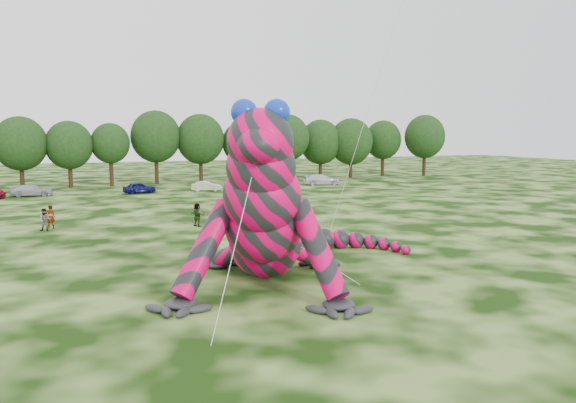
% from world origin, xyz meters
% --- Properties ---
extents(ground, '(240.00, 240.00, 0.00)m').
position_xyz_m(ground, '(0.00, 0.00, 0.00)').
color(ground, '#16330A').
rests_on(ground, ground).
extents(inflatable_gecko, '(20.99, 22.50, 9.00)m').
position_xyz_m(inflatable_gecko, '(4.79, 4.05, 4.50)').
color(inflatable_gecko, '#E50051').
rests_on(inflatable_gecko, ground).
extents(tree_7, '(6.68, 6.01, 9.48)m').
position_xyz_m(tree_7, '(-10.08, 56.80, 4.74)').
color(tree_7, black).
rests_on(tree_7, ground).
extents(tree_8, '(6.14, 5.53, 8.94)m').
position_xyz_m(tree_8, '(-4.22, 56.99, 4.47)').
color(tree_8, black).
rests_on(tree_8, ground).
extents(tree_9, '(5.27, 4.74, 8.68)m').
position_xyz_m(tree_9, '(1.06, 57.35, 4.34)').
color(tree_9, black).
rests_on(tree_9, ground).
extents(tree_10, '(7.09, 6.38, 10.50)m').
position_xyz_m(tree_10, '(7.40, 58.58, 5.25)').
color(tree_10, black).
rests_on(tree_10, ground).
extents(tree_11, '(7.01, 6.31, 10.07)m').
position_xyz_m(tree_11, '(13.79, 58.20, 5.03)').
color(tree_11, black).
rests_on(tree_11, ground).
extents(tree_12, '(5.99, 5.39, 8.97)m').
position_xyz_m(tree_12, '(20.01, 57.74, 4.49)').
color(tree_12, black).
rests_on(tree_12, ground).
extents(tree_13, '(6.83, 6.15, 10.13)m').
position_xyz_m(tree_13, '(27.13, 57.13, 5.06)').
color(tree_13, black).
rests_on(tree_13, ground).
extents(tree_14, '(6.82, 6.14, 9.40)m').
position_xyz_m(tree_14, '(33.46, 58.72, 4.70)').
color(tree_14, black).
rests_on(tree_14, ground).
extents(tree_15, '(7.17, 6.45, 9.63)m').
position_xyz_m(tree_15, '(38.47, 57.77, 4.82)').
color(tree_15, black).
rests_on(tree_15, ground).
extents(tree_16, '(6.26, 5.63, 9.37)m').
position_xyz_m(tree_16, '(45.45, 59.37, 4.69)').
color(tree_16, black).
rests_on(tree_16, ground).
extents(tree_17, '(6.98, 6.28, 10.30)m').
position_xyz_m(tree_17, '(51.95, 56.66, 5.15)').
color(tree_17, black).
rests_on(tree_17, ground).
extents(car_3, '(4.76, 2.25, 1.34)m').
position_xyz_m(car_3, '(-8.62, 48.34, 0.67)').
color(car_3, '#ABAFB5').
rests_on(car_3, ground).
extents(car_4, '(4.09, 2.11, 1.33)m').
position_xyz_m(car_4, '(3.47, 46.81, 0.67)').
color(car_4, '#0E0F48').
rests_on(car_4, ground).
extents(car_5, '(3.99, 2.01, 1.26)m').
position_xyz_m(car_5, '(11.71, 46.30, 0.63)').
color(car_5, '#BCB5AA').
rests_on(car_5, ground).
extents(car_6, '(5.16, 2.53, 1.41)m').
position_xyz_m(car_6, '(21.50, 46.91, 0.71)').
color(car_6, '#262629').
rests_on(car_6, ground).
extents(car_7, '(5.51, 2.96, 1.52)m').
position_xyz_m(car_7, '(28.71, 48.16, 0.76)').
color(car_7, silver).
rests_on(car_7, ground).
extents(spectator_5, '(1.35, 1.75, 1.85)m').
position_xyz_m(spectator_5, '(4.76, 20.53, 0.93)').
color(spectator_5, gray).
rests_on(spectator_5, ground).
extents(spectator_1, '(1.01, 0.89, 1.75)m').
position_xyz_m(spectator_1, '(-6.50, 22.60, 0.87)').
color(spectator_1, gray).
rests_on(spectator_1, ground).
extents(spectator_2, '(1.22, 1.11, 1.64)m').
position_xyz_m(spectator_2, '(12.99, 32.35, 0.82)').
color(spectator_2, gray).
rests_on(spectator_2, ground).
extents(spectator_3, '(1.16, 0.93, 1.84)m').
position_xyz_m(spectator_3, '(15.87, 30.98, 0.92)').
color(spectator_3, gray).
rests_on(spectator_3, ground).
extents(spectator_0, '(0.71, 0.50, 1.87)m').
position_xyz_m(spectator_0, '(-6.12, 23.56, 0.93)').
color(spectator_0, gray).
rests_on(spectator_0, ground).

